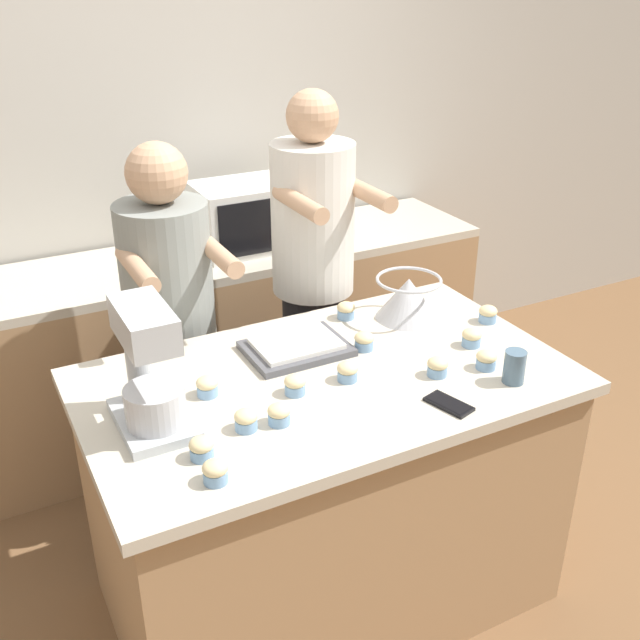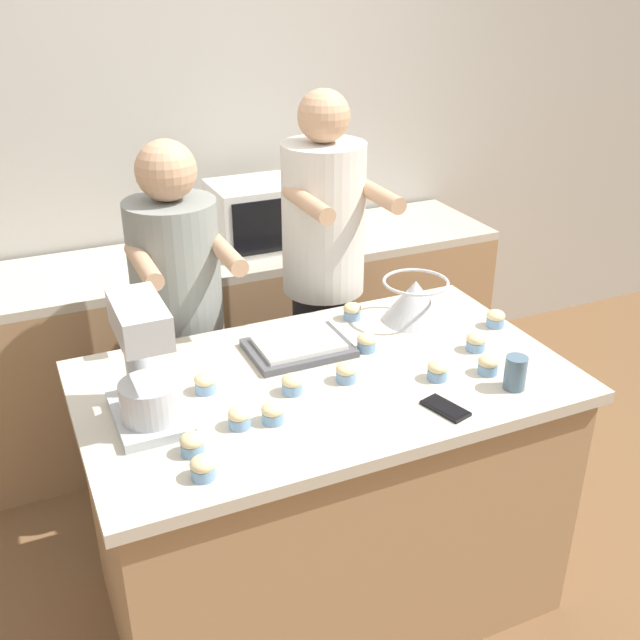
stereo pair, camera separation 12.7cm
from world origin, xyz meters
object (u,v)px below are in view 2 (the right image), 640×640
Objects in this scene: baking_tray at (299,346)px; cupcake_1 at (205,383)px; cell_phone at (445,408)px; cupcake_3 at (192,444)px; cupcake_6 at (346,372)px; stand_mixer at (145,369)px; cupcake_2 at (496,318)px; mixing_bowl at (415,299)px; cupcake_8 at (203,467)px; cupcake_0 at (273,413)px; cupcake_7 at (352,311)px; cupcake_9 at (292,384)px; drinking_glass at (515,373)px; cupcake_12 at (438,370)px; cupcake_11 at (476,342)px; cupcake_4 at (488,364)px; cupcake_10 at (239,417)px; person_left at (181,335)px; cupcake_5 at (367,342)px; person_right at (324,291)px; microwave_oven at (262,215)px.

cupcake_1 reaches higher than baking_tray.
baking_tray is 2.15× the size of cell_phone.
cupcake_3 is 0.57m from cupcake_6.
cupcake_2 is (1.27, 0.09, -0.13)m from stand_mixer.
mixing_bowl is at bearing 11.50° from cupcake_1.
cupcake_3 is 1.00× the size of cupcake_8.
mixing_bowl is at bearing 34.79° from cupcake_6.
stand_mixer reaches higher than cupcake_0.
cupcake_7 is 0.56m from cupcake_9.
cupcake_12 is (-0.19, 0.14, -0.02)m from drinking_glass.
stand_mixer is 1.11m from cupcake_11.
stand_mixer is 5.62× the size of cupcake_12.
cupcake_4 is (0.24, 0.13, 0.03)m from cell_phone.
cupcake_1 is at bearing 172.75° from cupcake_11.
cupcake_10 is at bearing 23.83° from cupcake_3.
cupcake_1 is (-0.07, -0.60, 0.13)m from person_left.
cupcake_0 is at bearing -134.81° from cupcake_7.
cupcake_5 is at bearing -22.96° from baking_tray.
person_right is at bearing 70.76° from cupcake_6.
cupcake_9 is at bearing -121.10° from person_right.
mixing_bowl is at bearing -68.95° from person_right.
cupcake_8 is (-0.00, -0.11, 0.00)m from cupcake_3.
cupcake_2 is at bearing 13.88° from cupcake_3.
cupcake_4 is (0.02, -0.43, -0.05)m from mixing_bowl.
cupcake_7 is at bearing 41.55° from cupcake_8.
cupcake_0 is 1.00× the size of cupcake_5.
cupcake_10 is 1.00× the size of cupcake_12.
cupcake_2 is 1.00× the size of cupcake_8.
cupcake_2 is 1.00× the size of cupcake_11.
stand_mixer is at bearing 101.31° from cupcake_8.
stand_mixer is 0.61m from baking_tray.
cupcake_1 and cupcake_4 have the same top height.
baking_tray is at bearing 57.36° from cupcake_0.
cupcake_9 is at bearing 27.60° from cupcake_10.
cupcake_5 is at bearing -48.72° from person_left.
cupcake_4 is at bearing -81.28° from microwave_oven.
cupcake_12 is at bearing -46.85° from baking_tray.
person_right reaches higher than cupcake_5.
microwave_oven is (-0.04, 0.60, 0.15)m from person_right.
cupcake_8 is (-0.98, -0.14, 0.00)m from cupcake_4.
person_right reaches higher than cupcake_10.
cupcake_0 and cupcake_4 have the same top height.
cupcake_2 is (1.01, -0.60, 0.13)m from person_left.
cupcake_3 and cupcake_12 have the same top height.
mixing_bowl is at bearing 25.69° from cupcake_3.
person_right is 15.80× the size of drinking_glass.
cupcake_5 is at bearing 8.50° from stand_mixer.
cupcake_4 is 1.00× the size of cupcake_7.
microwave_oven is at bearing 89.43° from cell_phone.
baking_tray is 0.25m from cupcake_6.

